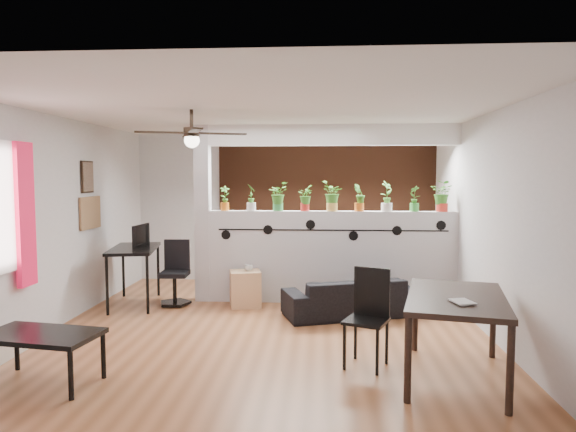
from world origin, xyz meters
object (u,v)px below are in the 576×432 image
Objects in this scene: potted_plant_8 at (442,195)px; cup at (249,268)px; potted_plant_6 at (387,195)px; cube_shelf at (245,289)px; potted_plant_1 at (251,197)px; dining_table at (456,304)px; potted_plant_5 at (359,197)px; potted_plant_0 at (225,197)px; potted_plant_4 at (332,195)px; folding_chair at (369,308)px; coffee_table at (41,338)px; office_chair at (175,277)px; potted_plant_7 at (414,198)px; sofa at (350,297)px; potted_plant_2 at (278,196)px; computer_desk at (134,253)px; ceiling_fan at (192,135)px; potted_plant_3 at (305,197)px.

potted_plant_8 is 3.74× the size of cup.
potted_plant_6 is 2.44m from cube_shelf.
potted_plant_1 is 0.25× the size of dining_table.
potted_plant_0 is at bearing 180.00° from potted_plant_5.
potted_plant_4 is 2.70m from folding_chair.
coffee_table is at bearing -137.30° from potted_plant_6.
cube_shelf is at bearing -170.45° from potted_plant_6.
dining_table is 1.64× the size of folding_chair.
dining_table is (3.35, -2.49, 0.28)m from office_chair.
sofa is at bearing -143.26° from potted_plant_7.
potted_plant_2 is 1.14m from cup.
sofa is 1.82× the size of office_chair.
potted_plant_0 reaches higher than sofa.
cube_shelf is at bearing 0.00° from computer_desk.
cube_shelf is at bearing -3.07° from office_chair.
potted_plant_2 is 0.79m from potted_plant_4.
dining_table is (2.69, -0.98, -1.63)m from ceiling_fan.
potted_plant_3 is 0.40m from potted_plant_4.
potted_plant_6 is at bearing -0.00° from potted_plant_5.
potted_plant_0 is 1.19m from potted_plant_3.
ceiling_fan is 0.96× the size of computer_desk.
potted_plant_0 is 0.98× the size of potted_plant_7.
potted_plant_5 is (0.39, 0.00, -0.02)m from potted_plant_4.
coffee_table is (-3.04, -3.17, -1.14)m from potted_plant_5.
office_chair is at bearing 143.34° from dining_table.
potted_plant_8 is at bearing 36.88° from coffee_table.
potted_plant_7 is 1.76m from sofa.
potted_plant_6 is 0.46× the size of folding_chair.
potted_plant_4 reaches higher than folding_chair.
dining_table is at bearing -60.55° from cube_shelf.
potted_plant_1 is 1.05× the size of potted_plant_3.
potted_plant_7 reaches higher than cup.
potted_plant_3 reaches higher than dining_table.
sofa is at bearing 40.51° from coffee_table.
potted_plant_8 is at bearing 4.40° from computer_desk.
potted_plant_8 is (1.18, 0.00, 0.03)m from potted_plant_5.
potted_plant_2 is (0.40, -0.00, 0.02)m from potted_plant_1.
potted_plant_4 is 1.19m from potted_plant_7.
potted_plant_2 is 0.34× the size of computer_desk.
folding_chair reaches higher than office_chair.
dining_table is (2.67, -2.78, -0.86)m from potted_plant_0.
potted_plant_4 is at bearing 180.00° from potted_plant_8.
potted_plant_1 is at bearing 180.00° from potted_plant_2.
potted_plant_1 reaches higher than office_chair.
computer_desk is (-1.66, -0.00, 0.20)m from cup.
coffee_table is at bearing -108.56° from potted_plant_0.
potted_plant_8 reaches higher than folding_chair.
potted_plant_5 is at bearing -2.34° from cube_shelf.
folding_chair is (1.51, -2.48, -1.00)m from potted_plant_1.
potted_plant_3 reaches higher than sofa.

